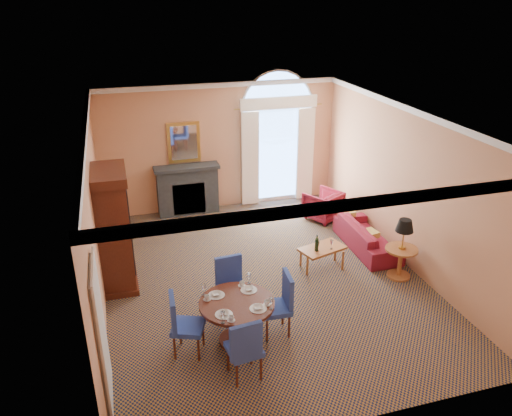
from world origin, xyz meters
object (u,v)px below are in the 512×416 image
object	(u,v)px
dining_table	(237,312)
armchair	(323,205)
sofa	(367,236)
armoire	(114,231)
coffee_table	(322,249)
side_table	(403,242)

from	to	relation	value
dining_table	armchair	xyz separation A→B (m)	(3.19, 3.98, -0.20)
sofa	armchair	world-z (taller)	armchair
armoire	dining_table	distance (m)	2.99
coffee_table	side_table	size ratio (longest dim) A/B	0.84
armoire	sofa	size ratio (longest dim) A/B	1.17
dining_table	armchair	size ratio (longest dim) A/B	1.51
sofa	coffee_table	size ratio (longest dim) A/B	1.94
armoire	coffee_table	xyz separation A→B (m)	(3.98, -0.58, -0.68)
armoire	sofa	distance (m)	5.33
armchair	side_table	xyz separation A→B (m)	(0.37, -2.95, 0.40)
armchair	side_table	size ratio (longest dim) A/B	0.65
armoire	dining_table	world-z (taller)	armoire
dining_table	sofa	size ratio (longest dim) A/B	0.61
dining_table	coffee_table	distance (m)	2.84
sofa	side_table	distance (m)	1.34
armchair	side_table	bearing A→B (deg)	68.46
armchair	coffee_table	size ratio (longest dim) A/B	0.78
side_table	armchair	bearing A→B (deg)	97.25
armchair	armoire	bearing A→B (deg)	-10.59
armchair	coffee_table	bearing A→B (deg)	37.52
coffee_table	side_table	distance (m)	1.57
armoire	coffee_table	bearing A→B (deg)	-8.34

